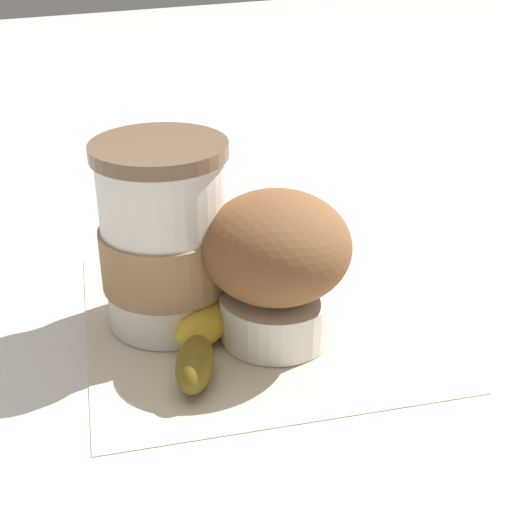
{
  "coord_description": "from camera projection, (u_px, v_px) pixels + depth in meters",
  "views": [
    {
      "loc": [
        -0.21,
        -0.4,
        0.29
      ],
      "look_at": [
        0.0,
        0.0,
        0.05
      ],
      "focal_mm": 50.0,
      "sensor_mm": 36.0,
      "label": 1
    }
  ],
  "objects": [
    {
      "name": "muffin",
      "position": [
        278.0,
        261.0,
        0.48
      ],
      "size": [
        0.1,
        0.1,
        0.11
      ],
      "color": "white",
      "rests_on": "paper_napkin"
    },
    {
      "name": "paper_napkin",
      "position": [
        256.0,
        315.0,
        0.53
      ],
      "size": [
        0.3,
        0.3,
        0.0
      ],
      "primitive_type": "cube",
      "rotation": [
        0.0,
        0.0,
        -0.24
      ],
      "color": "beige",
      "rests_on": "ground_plane"
    },
    {
      "name": "banana",
      "position": [
        236.0,
        310.0,
        0.51
      ],
      "size": [
        0.17,
        0.12,
        0.03
      ],
      "color": "gold",
      "rests_on": "paper_napkin"
    },
    {
      "name": "ground_plane",
      "position": [
        256.0,
        316.0,
        0.54
      ],
      "size": [
        3.0,
        3.0,
        0.0
      ],
      "primitive_type": "plane",
      "color": "beige"
    },
    {
      "name": "coffee_cup",
      "position": [
        165.0,
        240.0,
        0.5
      ],
      "size": [
        0.09,
        0.09,
        0.14
      ],
      "color": "silver",
      "rests_on": "paper_napkin"
    }
  ]
}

